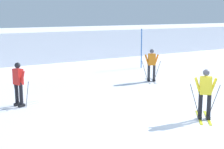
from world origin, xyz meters
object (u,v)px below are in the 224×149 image
at_px(skier_orange, 152,64).
at_px(skier_yellow, 205,93).
at_px(skier_red, 19,83).
at_px(trail_marker_pole, 141,48).

bearing_deg(skier_orange, skier_yellow, -113.42).
relative_size(skier_orange, skier_yellow, 1.00).
xyz_separation_m(skier_red, skier_yellow, (4.76, -4.91, 0.00)).
distance_m(skier_yellow, trail_marker_pole, 10.91).
bearing_deg(trail_marker_pole, skier_orange, -120.85).
xyz_separation_m(skier_red, trail_marker_pole, (9.61, 4.86, 0.37)).
bearing_deg(skier_red, skier_orange, 7.89).
xyz_separation_m(skier_red, skier_orange, (7.32, 1.01, -0.00)).
distance_m(skier_orange, skier_yellow, 6.45).
bearing_deg(trail_marker_pole, skier_red, -153.20).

